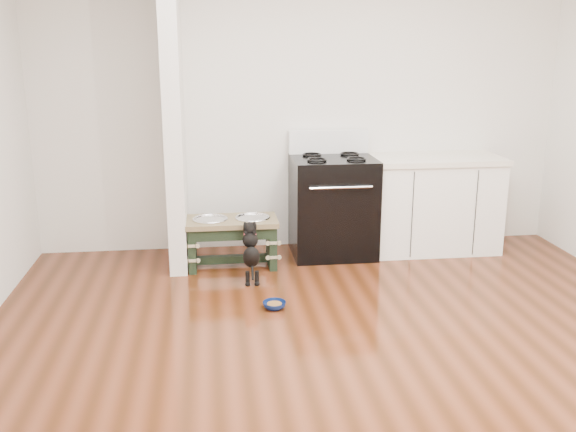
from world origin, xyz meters
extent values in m
plane|color=#401D0B|center=(0.00, 0.00, 0.00)|extent=(5.00, 5.00, 0.00)
plane|color=silver|center=(0.00, 2.50, 1.35)|extent=(5.00, 0.00, 5.00)
cube|color=silver|center=(-1.18, 2.10, 1.35)|extent=(0.15, 0.80, 2.70)
cube|color=black|center=(0.25, 2.15, 0.46)|extent=(0.76, 0.65, 0.92)
cube|color=black|center=(0.25, 1.84, 0.40)|extent=(0.58, 0.02, 0.50)
cylinder|color=silver|center=(0.25, 1.80, 0.72)|extent=(0.56, 0.02, 0.02)
cube|color=white|center=(0.25, 2.43, 1.03)|extent=(0.76, 0.08, 0.22)
torus|color=black|center=(0.07, 2.01, 0.93)|extent=(0.18, 0.18, 0.02)
torus|color=black|center=(0.43, 2.01, 0.93)|extent=(0.18, 0.18, 0.02)
torus|color=black|center=(0.07, 2.29, 0.93)|extent=(0.18, 0.18, 0.02)
torus|color=black|center=(0.43, 2.29, 0.93)|extent=(0.18, 0.18, 0.02)
cube|color=white|center=(1.23, 2.18, 0.43)|extent=(1.20, 0.60, 0.86)
cube|color=beige|center=(1.23, 2.18, 0.89)|extent=(1.24, 0.64, 0.05)
cube|color=black|center=(1.23, 1.92, 0.05)|extent=(1.20, 0.06, 0.10)
cube|color=black|center=(-1.06, 1.91, 0.20)|extent=(0.07, 0.38, 0.40)
cube|color=black|center=(-0.35, 1.91, 0.20)|extent=(0.07, 0.38, 0.40)
cube|color=black|center=(-0.71, 1.74, 0.35)|extent=(0.64, 0.03, 0.10)
cube|color=black|center=(-0.71, 1.91, 0.07)|extent=(0.64, 0.07, 0.07)
cube|color=brown|center=(-0.71, 1.91, 0.42)|extent=(0.80, 0.43, 0.04)
cylinder|color=silver|center=(-0.89, 1.91, 0.42)|extent=(0.27, 0.27, 0.05)
cylinder|color=silver|center=(-0.52, 1.91, 0.42)|extent=(0.27, 0.27, 0.05)
torus|color=silver|center=(-0.89, 1.91, 0.45)|extent=(0.31, 0.31, 0.02)
torus|color=silver|center=(-0.52, 1.91, 0.45)|extent=(0.31, 0.31, 0.02)
cylinder|color=black|center=(-0.60, 1.42, 0.06)|extent=(0.04, 0.04, 0.12)
cylinder|color=black|center=(-0.52, 1.42, 0.06)|extent=(0.04, 0.04, 0.12)
sphere|color=black|center=(-0.60, 1.41, 0.01)|extent=(0.04, 0.04, 0.04)
sphere|color=black|center=(-0.52, 1.41, 0.01)|extent=(0.04, 0.04, 0.04)
ellipsoid|color=black|center=(-0.56, 1.49, 0.22)|extent=(0.14, 0.33, 0.29)
sphere|color=black|center=(-0.56, 1.60, 0.33)|extent=(0.13, 0.13, 0.13)
sphere|color=black|center=(-0.56, 1.64, 0.42)|extent=(0.11, 0.11, 0.11)
sphere|color=black|center=(-0.60, 1.71, 0.42)|extent=(0.04, 0.04, 0.04)
sphere|color=black|center=(-0.53, 1.71, 0.42)|extent=(0.04, 0.04, 0.04)
cylinder|color=black|center=(-0.56, 1.37, 0.13)|extent=(0.02, 0.09, 0.11)
torus|color=#DC4050|center=(-0.56, 1.62, 0.38)|extent=(0.11, 0.07, 0.10)
imported|color=#0B1B4F|center=(-0.43, 0.91, 0.03)|extent=(0.22, 0.22, 0.05)
cylinder|color=brown|center=(-0.43, 0.91, 0.03)|extent=(0.11, 0.11, 0.02)
camera|label=1|loc=(-0.88, -3.56, 1.93)|focal=40.00mm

